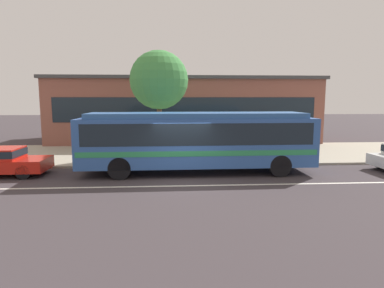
{
  "coord_description": "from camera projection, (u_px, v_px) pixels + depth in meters",
  "views": [
    {
      "loc": [
        -0.5,
        -13.86,
        3.53
      ],
      "look_at": [
        0.55,
        2.26,
        1.3
      ],
      "focal_mm": 30.84,
      "sensor_mm": 36.0,
      "label": 1
    }
  ],
  "objects": [
    {
      "name": "pedestrian_walking_along_curb",
      "position": [
        245.0,
        143.0,
        17.79
      ],
      "size": [
        0.45,
        0.45,
        1.72
      ],
      "color": "#36323C",
      "rests_on": "sidewalk_slab"
    },
    {
      "name": "station_building",
      "position": [
        184.0,
        109.0,
        28.38
      ],
      "size": [
        21.19,
        9.17,
        5.2
      ],
      "color": "brown",
      "rests_on": "ground_plane"
    },
    {
      "name": "ground_plane",
      "position": [
        183.0,
        181.0,
        14.22
      ],
      "size": [
        120.0,
        120.0,
        0.0
      ],
      "primitive_type": "plane",
      "color": "#3C3539"
    },
    {
      "name": "sidewalk_slab",
      "position": [
        179.0,
        153.0,
        21.08
      ],
      "size": [
        60.0,
        8.0,
        0.12
      ],
      "primitive_type": "cube",
      "color": "#A59D8B",
      "rests_on": "ground_plane"
    },
    {
      "name": "street_tree_near_stop",
      "position": [
        159.0,
        80.0,
        19.11
      ],
      "size": [
        3.4,
        3.4,
        6.18
      ],
      "color": "brown",
      "rests_on": "sidewalk_slab"
    },
    {
      "name": "transit_bus",
      "position": [
        197.0,
        138.0,
        15.61
      ],
      "size": [
        10.94,
        2.66,
        2.88
      ],
      "color": "#2E57A1",
      "rests_on": "ground_plane"
    },
    {
      "name": "lane_stripe_center",
      "position": [
        183.0,
        186.0,
        13.43
      ],
      "size": [
        56.0,
        0.16,
        0.01
      ],
      "primitive_type": "cube",
      "color": "silver",
      "rests_on": "ground_plane"
    },
    {
      "name": "pedestrian_standing_by_tree",
      "position": [
        118.0,
        145.0,
        17.28
      ],
      "size": [
        0.39,
        0.39,
        1.73
      ],
      "color": "slate",
      "rests_on": "sidewalk_slab"
    },
    {
      "name": "pedestrian_waiting_near_sign",
      "position": [
        117.0,
        145.0,
        17.61
      ],
      "size": [
        0.35,
        0.35,
        1.66
      ],
      "color": "slate",
      "rests_on": "sidewalk_slab"
    }
  ]
}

